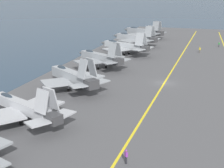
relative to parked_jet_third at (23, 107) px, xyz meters
name	(u,v)px	position (x,y,z in m)	size (l,w,h in m)	color
ground_plane	(164,85)	(26.50, -16.16, -2.71)	(2000.00, 2000.00, 0.00)	#23384C
carrier_deck	(164,84)	(26.50, -16.16, -2.51)	(181.58, 53.29, 0.40)	#4C4C4F
deck_stripe_centerline	(164,83)	(26.50, -16.16, -2.31)	(163.42, 0.36, 0.01)	yellow
parked_jet_third	(23,107)	(0.00, 0.00, 0.00)	(12.26, 16.56, 6.18)	#A8AAAF
parked_jet_fourth	(72,76)	(16.64, -0.18, 0.32)	(13.07, 15.10, 6.92)	#93999E
parked_jet_fifth	(100,57)	(34.06, 0.44, 0.41)	(13.14, 14.90, 6.80)	gray
parked_jet_sixth	(125,46)	(51.47, -0.72, 0.27)	(13.65, 16.92, 6.71)	#9EA3A8
parked_jet_seventh	(135,38)	(66.18, 0.03, 0.37)	(12.25, 16.78, 6.85)	gray
parked_jet_eighth	(143,31)	(83.43, 1.15, 0.10)	(13.85, 17.31, 6.49)	gray
crew_green_vest	(219,44)	(72.16, -25.93, -1.37)	(0.39, 0.45, 1.71)	#232328
crew_purple_vest	(126,156)	(-7.19, -17.39, -1.35)	(0.46, 0.45, 1.74)	#232328
crew_yellow_vest	(200,50)	(60.88, -20.76, -1.34)	(0.41, 0.46, 1.76)	#4C473D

